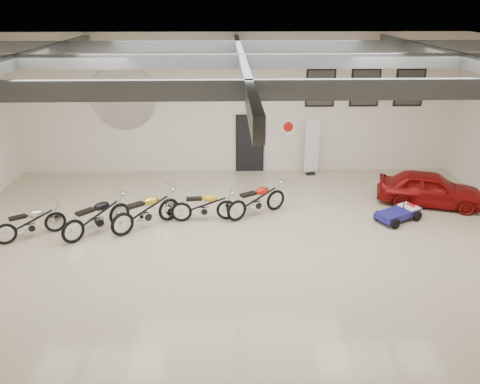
{
  "coord_description": "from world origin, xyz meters",
  "views": [
    {
      "loc": [
        -0.34,
        -10.71,
        6.06
      ],
      "look_at": [
        0.0,
        1.2,
        1.1
      ],
      "focal_mm": 35.0,
      "sensor_mm": 36.0,
      "label": 1
    }
  ],
  "objects_px": {
    "motorcycle_gold": "(146,210)",
    "motorcycle_yellow": "(204,205)",
    "motorcycle_black": "(96,216)",
    "motorcycle_red": "(257,199)",
    "vintage_car": "(430,188)",
    "motorcycle_silver": "(30,222)",
    "banner_stand": "(312,148)",
    "go_kart": "(402,210)"
  },
  "relations": [
    {
      "from": "motorcycle_gold",
      "to": "motorcycle_yellow",
      "type": "xyz_separation_m",
      "value": [
        1.61,
        0.43,
        -0.06
      ]
    },
    {
      "from": "motorcycle_black",
      "to": "motorcycle_red",
      "type": "bearing_deg",
      "value": -32.75
    },
    {
      "from": "motorcycle_gold",
      "to": "vintage_car",
      "type": "height_order",
      "value": "motorcycle_gold"
    },
    {
      "from": "motorcycle_yellow",
      "to": "motorcycle_red",
      "type": "height_order",
      "value": "motorcycle_red"
    },
    {
      "from": "motorcycle_gold",
      "to": "motorcycle_silver",
      "type": "bearing_deg",
      "value": 150.98
    },
    {
      "from": "banner_stand",
      "to": "motorcycle_gold",
      "type": "relative_size",
      "value": 0.95
    },
    {
      "from": "go_kart",
      "to": "vintage_car",
      "type": "bearing_deg",
      "value": 9.76
    },
    {
      "from": "banner_stand",
      "to": "motorcycle_gold",
      "type": "xyz_separation_m",
      "value": [
        -5.38,
        -4.22,
        -0.46
      ]
    },
    {
      "from": "motorcycle_yellow",
      "to": "vintage_car",
      "type": "relative_size",
      "value": 0.6
    },
    {
      "from": "motorcycle_red",
      "to": "go_kart",
      "type": "xyz_separation_m",
      "value": [
        4.24,
        -0.41,
        -0.22
      ]
    },
    {
      "from": "motorcycle_black",
      "to": "motorcycle_yellow",
      "type": "xyz_separation_m",
      "value": [
        2.92,
        0.74,
        -0.05
      ]
    },
    {
      "from": "banner_stand",
      "to": "motorcycle_black",
      "type": "xyz_separation_m",
      "value": [
        -6.69,
        -4.54,
        -0.47
      ]
    },
    {
      "from": "motorcycle_silver",
      "to": "go_kart",
      "type": "height_order",
      "value": "motorcycle_silver"
    },
    {
      "from": "motorcycle_silver",
      "to": "motorcycle_gold",
      "type": "relative_size",
      "value": 0.86
    },
    {
      "from": "go_kart",
      "to": "vintage_car",
      "type": "xyz_separation_m",
      "value": [
        1.24,
        1.07,
        0.23
      ]
    },
    {
      "from": "motorcycle_yellow",
      "to": "go_kart",
      "type": "height_order",
      "value": "motorcycle_yellow"
    },
    {
      "from": "motorcycle_red",
      "to": "vintage_car",
      "type": "relative_size",
      "value": 0.64
    },
    {
      "from": "motorcycle_gold",
      "to": "motorcycle_red",
      "type": "bearing_deg",
      "value": -25.5
    },
    {
      "from": "go_kart",
      "to": "motorcycle_gold",
      "type": "bearing_deg",
      "value": 151.6
    },
    {
      "from": "motorcycle_silver",
      "to": "motorcycle_yellow",
      "type": "relative_size",
      "value": 0.97
    },
    {
      "from": "banner_stand",
      "to": "motorcycle_black",
      "type": "bearing_deg",
      "value": -159.9
    },
    {
      "from": "motorcycle_black",
      "to": "motorcycle_red",
      "type": "relative_size",
      "value": 1.02
    },
    {
      "from": "banner_stand",
      "to": "vintage_car",
      "type": "relative_size",
      "value": 0.64
    },
    {
      "from": "go_kart",
      "to": "motorcycle_yellow",
      "type": "bearing_deg",
      "value": 148.09
    },
    {
      "from": "motorcycle_yellow",
      "to": "motorcycle_red",
      "type": "xyz_separation_m",
      "value": [
        1.55,
        0.31,
        0.04
      ]
    },
    {
      "from": "motorcycle_red",
      "to": "vintage_car",
      "type": "bearing_deg",
      "value": -24.44
    },
    {
      "from": "motorcycle_black",
      "to": "motorcycle_yellow",
      "type": "relative_size",
      "value": 1.09
    },
    {
      "from": "motorcycle_silver",
      "to": "motorcycle_black",
      "type": "xyz_separation_m",
      "value": [
        1.73,
        0.2,
        0.06
      ]
    },
    {
      "from": "motorcycle_gold",
      "to": "go_kart",
      "type": "height_order",
      "value": "motorcycle_gold"
    },
    {
      "from": "motorcycle_silver",
      "to": "vintage_car",
      "type": "bearing_deg",
      "value": -23.48
    },
    {
      "from": "banner_stand",
      "to": "motorcycle_black",
      "type": "relative_size",
      "value": 0.98
    },
    {
      "from": "banner_stand",
      "to": "vintage_car",
      "type": "height_order",
      "value": "banner_stand"
    },
    {
      "from": "motorcycle_yellow",
      "to": "go_kart",
      "type": "xyz_separation_m",
      "value": [
        5.79,
        -0.1,
        -0.19
      ]
    },
    {
      "from": "banner_stand",
      "to": "motorcycle_yellow",
      "type": "height_order",
      "value": "banner_stand"
    },
    {
      "from": "motorcycle_gold",
      "to": "go_kart",
      "type": "bearing_deg",
      "value": -36.04
    },
    {
      "from": "motorcycle_black",
      "to": "vintage_car",
      "type": "relative_size",
      "value": 0.65
    },
    {
      "from": "banner_stand",
      "to": "motorcycle_silver",
      "type": "relative_size",
      "value": 1.1
    },
    {
      "from": "banner_stand",
      "to": "motorcycle_silver",
      "type": "xyz_separation_m",
      "value": [
        -8.42,
        -4.73,
        -0.53
      ]
    },
    {
      "from": "banner_stand",
      "to": "motorcycle_black",
      "type": "distance_m",
      "value": 8.09
    },
    {
      "from": "motorcycle_gold",
      "to": "motorcycle_black",
      "type": "bearing_deg",
      "value": 154.96
    },
    {
      "from": "vintage_car",
      "to": "banner_stand",
      "type": "bearing_deg",
      "value": 65.94
    },
    {
      "from": "motorcycle_red",
      "to": "go_kart",
      "type": "relative_size",
      "value": 1.21
    }
  ]
}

